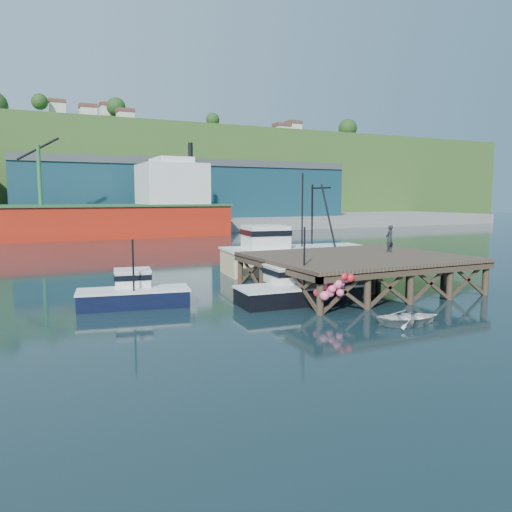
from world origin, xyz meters
TOP-DOWN VIEW (x-y plane):
  - ground at (0.00, 0.00)m, footprint 300.00×300.00m
  - wharf at (5.50, -0.19)m, footprint 12.00×10.00m
  - far_quay at (0.00, 70.00)m, footprint 160.00×40.00m
  - warehouse_mid at (0.00, 65.00)m, footprint 28.00×16.00m
  - warehouse_right at (30.00, 65.00)m, footprint 30.00×16.00m
  - cargo_ship at (-8.46, 48.00)m, footprint 55.50×10.00m
  - hillside at (0.00, 100.00)m, footprint 220.00×50.00m
  - boat_navy at (-7.86, 1.33)m, footprint 5.97×3.62m
  - boat_black at (0.27, -1.61)m, footprint 6.85×5.74m
  - trawler at (5.60, 7.87)m, footprint 11.55×5.36m
  - dinghy at (2.39, -8.01)m, footprint 3.23×2.57m
  - dockworker at (8.55, 0.59)m, footprint 0.74×0.61m

SIDE VIEW (x-z plane):
  - ground at x=0.00m, z-range 0.00..0.00m
  - dinghy at x=2.39m, z-range 0.00..0.60m
  - boat_navy at x=-7.86m, z-range -1.06..2.50m
  - boat_black at x=0.27m, z-range -1.31..2.83m
  - far_quay at x=0.00m, z-range 0.00..2.00m
  - trawler at x=5.60m, z-range -2.19..5.27m
  - wharf at x=5.50m, z-range 0.63..3.25m
  - dockworker at x=8.55m, z-range 2.12..3.87m
  - cargo_ship at x=-8.46m, z-range -3.56..10.19m
  - warehouse_mid at x=0.00m, z-range 2.00..11.00m
  - warehouse_right at x=30.00m, z-range 2.00..11.00m
  - hillside at x=0.00m, z-range 0.00..22.00m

